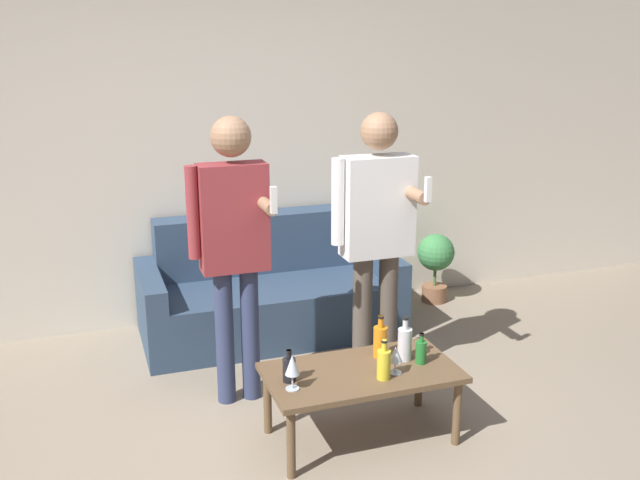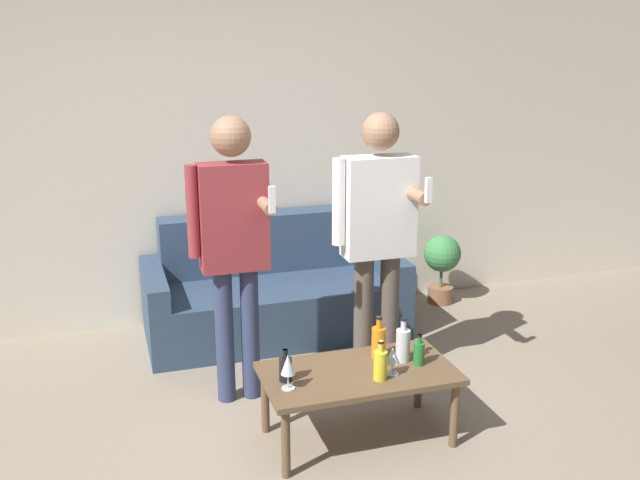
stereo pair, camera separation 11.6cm
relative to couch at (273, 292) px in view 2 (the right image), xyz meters
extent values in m
cube|color=beige|center=(-0.26, 0.41, 1.06)|extent=(8.00, 0.06, 2.70)
cube|color=#334760|center=(0.00, -0.17, -0.09)|extent=(1.52, 0.59, 0.39)
cube|color=#334760|center=(0.00, 0.24, 0.12)|extent=(1.52, 0.23, 0.82)
cube|color=#334760|center=(-0.83, -0.06, -0.02)|extent=(0.14, 0.82, 0.54)
cube|color=#334760|center=(0.83, -0.06, -0.02)|extent=(0.14, 0.82, 0.54)
cube|color=brown|center=(0.08, -1.55, 0.09)|extent=(1.00, 0.53, 0.03)
cylinder|color=brown|center=(-0.37, -1.77, -0.10)|extent=(0.04, 0.04, 0.36)
cylinder|color=brown|center=(0.53, -1.77, -0.10)|extent=(0.04, 0.04, 0.36)
cylinder|color=brown|center=(-0.37, -1.34, -0.10)|extent=(0.04, 0.04, 0.36)
cylinder|color=brown|center=(0.53, -1.34, -0.10)|extent=(0.04, 0.04, 0.36)
cylinder|color=yellow|center=(0.15, -1.67, 0.18)|extent=(0.07, 0.07, 0.15)
cylinder|color=yellow|center=(0.15, -1.67, 0.29)|extent=(0.03, 0.03, 0.06)
cylinder|color=black|center=(0.15, -1.67, 0.31)|extent=(0.03, 0.03, 0.01)
cylinder|color=silver|center=(0.34, -1.51, 0.20)|extent=(0.08, 0.08, 0.17)
cylinder|color=silver|center=(0.34, -1.51, 0.32)|extent=(0.03, 0.03, 0.07)
cylinder|color=black|center=(0.34, -1.51, 0.34)|extent=(0.03, 0.03, 0.01)
cylinder|color=orange|center=(0.23, -1.43, 0.19)|extent=(0.08, 0.08, 0.17)
cylinder|color=orange|center=(0.23, -1.43, 0.31)|extent=(0.03, 0.03, 0.07)
cylinder|color=black|center=(0.23, -1.43, 0.34)|extent=(0.03, 0.03, 0.01)
cylinder|color=#23752D|center=(0.40, -1.58, 0.17)|extent=(0.06, 0.06, 0.12)
cylinder|color=#23752D|center=(0.40, -1.58, 0.25)|extent=(0.02, 0.02, 0.05)
cylinder|color=black|center=(0.40, -1.58, 0.27)|extent=(0.03, 0.03, 0.01)
cylinder|color=black|center=(-0.31, -1.55, 0.17)|extent=(0.07, 0.07, 0.12)
cylinder|color=black|center=(-0.31, -1.55, 0.25)|extent=(0.03, 0.03, 0.05)
cylinder|color=black|center=(-0.31, -1.55, 0.27)|extent=(0.03, 0.03, 0.01)
cylinder|color=silver|center=(-0.32, -1.63, 0.11)|extent=(0.07, 0.07, 0.01)
cylinder|color=silver|center=(-0.32, -1.63, 0.15)|extent=(0.01, 0.01, 0.07)
cone|color=silver|center=(-0.32, -1.63, 0.24)|extent=(0.07, 0.07, 0.10)
cylinder|color=silver|center=(0.23, -1.64, 0.11)|extent=(0.07, 0.07, 0.01)
cylinder|color=silver|center=(0.23, -1.64, 0.14)|extent=(0.01, 0.01, 0.06)
cone|color=silver|center=(0.23, -1.64, 0.21)|extent=(0.07, 0.07, 0.08)
cylinder|color=navy|center=(-0.51, -0.92, 0.11)|extent=(0.10, 0.10, 0.80)
cylinder|color=navy|center=(-0.36, -0.92, 0.11)|extent=(0.10, 0.10, 0.80)
cube|color=#933338|center=(-0.43, -0.92, 0.81)|extent=(0.37, 0.16, 0.60)
sphere|color=#9E7556|center=(-0.43, -0.92, 1.25)|extent=(0.22, 0.22, 0.22)
cylinder|color=#933338|center=(-0.65, -0.92, 0.86)|extent=(0.07, 0.07, 0.51)
cylinder|color=#9E7556|center=(-0.28, -1.05, 0.90)|extent=(0.07, 0.26, 0.07)
cube|color=white|center=(-0.28, -1.21, 0.96)|extent=(0.03, 0.03, 0.14)
cylinder|color=brown|center=(0.35, -0.91, 0.11)|extent=(0.12, 0.12, 0.79)
cylinder|color=brown|center=(0.52, -0.91, 0.11)|extent=(0.12, 0.12, 0.79)
cube|color=white|center=(0.43, -0.91, 0.80)|extent=(0.42, 0.19, 0.60)
sphere|color=#9E7556|center=(0.43, -0.91, 1.24)|extent=(0.22, 0.22, 0.22)
cylinder|color=white|center=(0.18, -0.91, 0.85)|extent=(0.08, 0.08, 0.51)
cylinder|color=#9E7556|center=(0.60, -1.04, 0.89)|extent=(0.08, 0.27, 0.08)
cube|color=white|center=(0.60, -1.21, 0.95)|extent=(0.03, 0.03, 0.14)
cylinder|color=#936042|center=(1.40, 0.13, -0.22)|extent=(0.20, 0.20, 0.13)
cylinder|color=#476B38|center=(1.40, 0.13, -0.07)|extent=(0.02, 0.02, 0.18)
sphere|color=#428E4C|center=(1.40, 0.13, 0.12)|extent=(0.29, 0.29, 0.29)
camera|label=1|loc=(-1.22, -4.64, 1.77)|focal=40.00mm
camera|label=2|loc=(-1.11, -4.68, 1.77)|focal=40.00mm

